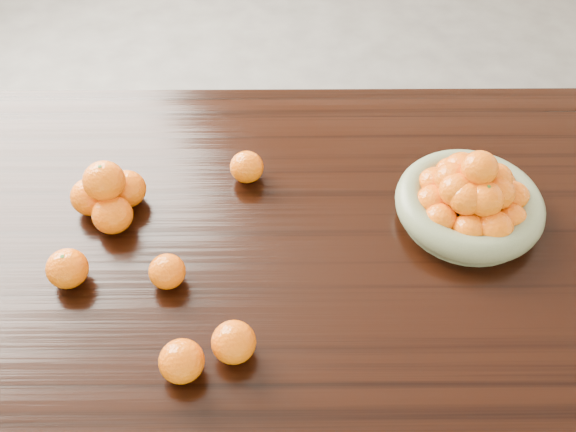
{
  "coord_description": "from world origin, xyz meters",
  "views": [
    {
      "loc": [
        0.02,
        -0.88,
        1.79
      ],
      "look_at": [
        0.02,
        -0.02,
        0.83
      ],
      "focal_mm": 40.0,
      "sensor_mm": 36.0,
      "label": 1
    }
  ],
  "objects_px": {
    "dining_table": "(278,260)",
    "fruit_bowl": "(470,199)",
    "orange_pyramid": "(108,195)",
    "loose_orange_0": "(67,269)"
  },
  "relations": [
    {
      "from": "dining_table",
      "to": "orange_pyramid",
      "type": "relative_size",
      "value": 12.47
    },
    {
      "from": "fruit_bowl",
      "to": "orange_pyramid",
      "type": "height_order",
      "value": "fruit_bowl"
    },
    {
      "from": "dining_table",
      "to": "orange_pyramid",
      "type": "height_order",
      "value": "orange_pyramid"
    },
    {
      "from": "fruit_bowl",
      "to": "orange_pyramid",
      "type": "relative_size",
      "value": 1.96
    },
    {
      "from": "fruit_bowl",
      "to": "loose_orange_0",
      "type": "height_order",
      "value": "fruit_bowl"
    },
    {
      "from": "fruit_bowl",
      "to": "orange_pyramid",
      "type": "xyz_separation_m",
      "value": [
        -0.77,
        0.01,
        0.0
      ]
    },
    {
      "from": "dining_table",
      "to": "fruit_bowl",
      "type": "xyz_separation_m",
      "value": [
        0.41,
        0.05,
        0.14
      ]
    },
    {
      "from": "fruit_bowl",
      "to": "loose_orange_0",
      "type": "relative_size",
      "value": 3.84
    },
    {
      "from": "dining_table",
      "to": "orange_pyramid",
      "type": "bearing_deg",
      "value": 169.81
    },
    {
      "from": "orange_pyramid",
      "to": "loose_orange_0",
      "type": "distance_m",
      "value": 0.19
    }
  ]
}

